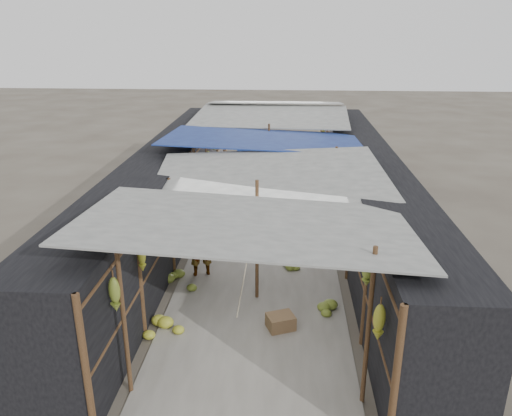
% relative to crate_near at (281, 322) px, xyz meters
% --- Properties ---
extents(ground, '(80.00, 80.00, 0.00)m').
position_rel_crate_near_xyz_m(ground, '(-0.52, -1.87, -0.15)').
color(ground, '#6B6356').
rests_on(ground, ground).
extents(aisle_slab, '(3.60, 16.00, 0.02)m').
position_rel_crate_near_xyz_m(aisle_slab, '(-0.52, 4.63, -0.14)').
color(aisle_slab, '#9E998E').
rests_on(aisle_slab, ground).
extents(stall_left, '(1.40, 15.00, 2.30)m').
position_rel_crate_near_xyz_m(stall_left, '(-3.22, 4.63, 1.00)').
color(stall_left, black).
rests_on(stall_left, ground).
extents(stall_right, '(1.40, 15.00, 2.30)m').
position_rel_crate_near_xyz_m(stall_right, '(2.18, 4.63, 1.00)').
color(stall_right, black).
rests_on(stall_right, ground).
extents(crate_near, '(0.61, 0.55, 0.30)m').
position_rel_crate_near_xyz_m(crate_near, '(0.00, 0.00, 0.00)').
color(crate_near, '#8D6448').
rests_on(crate_near, ground).
extents(crate_mid, '(0.64, 0.57, 0.32)m').
position_rel_crate_near_xyz_m(crate_mid, '(0.10, 5.08, 0.01)').
color(crate_mid, '#8D6448').
rests_on(crate_mid, ground).
extents(crate_back, '(0.44, 0.38, 0.25)m').
position_rel_crate_near_xyz_m(crate_back, '(-1.71, 8.43, -0.02)').
color(crate_back, '#8D6448').
rests_on(crate_back, ground).
extents(black_basin, '(0.59, 0.59, 0.18)m').
position_rel_crate_near_xyz_m(black_basin, '(0.72, 5.98, -0.06)').
color(black_basin, black).
rests_on(black_basin, ground).
extents(vendor_elderly, '(0.69, 0.57, 1.63)m').
position_rel_crate_near_xyz_m(vendor_elderly, '(-1.87, 2.07, 0.67)').
color(vendor_elderly, silver).
rests_on(vendor_elderly, ground).
extents(shopper_blue, '(0.80, 0.68, 1.43)m').
position_rel_crate_near_xyz_m(shopper_blue, '(-0.71, 5.73, 0.57)').
color(shopper_blue, '#1F4E9E').
rests_on(shopper_blue, ground).
extents(vendor_seated, '(0.53, 0.69, 0.95)m').
position_rel_crate_near_xyz_m(vendor_seated, '(0.42, 6.85, 0.33)').
color(vendor_seated, '#504A45').
rests_on(vendor_seated, ground).
extents(market_canopy, '(5.62, 15.20, 2.77)m').
position_rel_crate_near_xyz_m(market_canopy, '(-0.49, 4.97, 2.26)').
color(market_canopy, brown).
rests_on(market_canopy, ground).
extents(hanging_bananas, '(3.95, 13.55, 0.82)m').
position_rel_crate_near_xyz_m(hanging_bananas, '(-0.64, 4.05, 1.53)').
color(hanging_bananas, olive).
rests_on(hanging_bananas, ground).
extents(floor_bananas, '(3.81, 9.87, 0.36)m').
position_rel_crate_near_xyz_m(floor_bananas, '(-0.68, 4.23, 0.00)').
color(floor_bananas, '#A7A92B').
rests_on(floor_bananas, ground).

